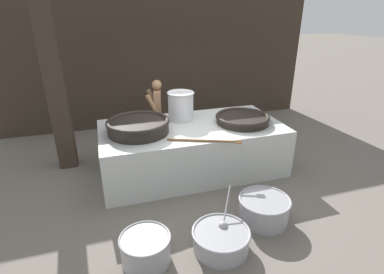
{
  "coord_description": "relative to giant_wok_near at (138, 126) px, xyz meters",
  "views": [
    {
      "loc": [
        -1.64,
        -5.3,
        3.12
      ],
      "look_at": [
        0.0,
        0.0,
        0.73
      ],
      "focal_mm": 28.0,
      "sensor_mm": 36.0,
      "label": 1
    }
  ],
  "objects": [
    {
      "name": "ground_plane",
      "position": [
        1.06,
        0.04,
        -1.12
      ],
      "size": [
        60.0,
        60.0,
        0.0
      ],
      "primitive_type": "plane",
      "color": "slate"
    },
    {
      "name": "back_wall",
      "position": [
        1.06,
        3.13,
        0.67
      ],
      "size": [
        8.77,
        0.24,
        3.56
      ],
      "primitive_type": "cube",
      "color": "#382D23",
      "rests_on": "ground_plane"
    },
    {
      "name": "support_pillar",
      "position": [
        -1.43,
        1.01,
        0.67
      ],
      "size": [
        0.35,
        0.35,
        3.56
      ],
      "primitive_type": "cube",
      "color": "#382D23",
      "rests_on": "ground_plane"
    },
    {
      "name": "hearth_platform",
      "position": [
        1.06,
        0.04,
        -0.63
      ],
      "size": [
        3.61,
        1.81,
        0.97
      ],
      "color": "silver",
      "rests_on": "ground_plane"
    },
    {
      "name": "giant_wok_near",
      "position": [
        0.0,
        0.0,
        0.0
      ],
      "size": [
        1.18,
        1.18,
        0.26
      ],
      "color": "black",
      "rests_on": "hearth_platform"
    },
    {
      "name": "giant_wok_far",
      "position": [
        2.09,
        -0.1,
        -0.05
      ],
      "size": [
        1.1,
        1.1,
        0.17
      ],
      "color": "black",
      "rests_on": "hearth_platform"
    },
    {
      "name": "stock_pot",
      "position": [
        0.95,
        0.47,
        0.16
      ],
      "size": [
        0.56,
        0.56,
        0.59
      ],
      "color": "silver",
      "rests_on": "hearth_platform"
    },
    {
      "name": "stirring_paddle",
      "position": [
        1.1,
        -0.78,
        -0.12
      ],
      "size": [
        1.24,
        0.56,
        0.04
      ],
      "rotation": [
        0.0,
        0.0,
        -0.39
      ],
      "color": "brown",
      "rests_on": "hearth_platform"
    },
    {
      "name": "cook",
      "position": [
        0.64,
        1.43,
        -0.23
      ],
      "size": [
        0.44,
        0.64,
        1.63
      ],
      "rotation": [
        0.0,
        0.0,
        2.93
      ],
      "color": "#9E7551",
      "rests_on": "ground_plane"
    },
    {
      "name": "prep_bowl_vegetables",
      "position": [
        0.77,
        -2.25,
        -0.95
      ],
      "size": [
        0.82,
        0.97,
        0.65
      ],
      "color": "#9E9EA3",
      "rests_on": "ground_plane"
    },
    {
      "name": "prep_bowl_meat",
      "position": [
        1.66,
        -1.88,
        -0.9
      ],
      "size": [
        0.82,
        0.82,
        0.4
      ],
      "color": "#9E9EA3",
      "rests_on": "ground_plane"
    },
    {
      "name": "prep_bowl_extra",
      "position": [
        -0.27,
        -2.18,
        -0.9
      ],
      "size": [
        0.68,
        0.68,
        0.4
      ],
      "color": "#9E9EA3",
      "rests_on": "ground_plane"
    }
  ]
}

